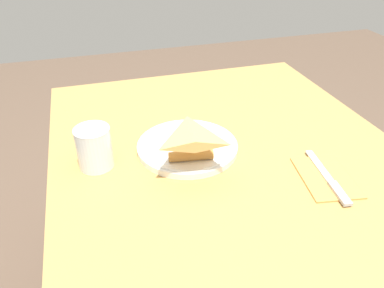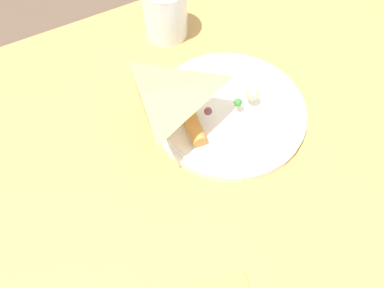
% 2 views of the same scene
% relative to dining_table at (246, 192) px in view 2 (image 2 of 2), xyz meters
% --- Properties ---
extents(ground_plane, '(6.00, 6.00, 0.00)m').
position_rel_dining_table_xyz_m(ground_plane, '(0.00, 0.00, -0.63)').
color(ground_plane, brown).
extents(dining_table, '(1.01, 0.88, 0.74)m').
position_rel_dining_table_xyz_m(dining_table, '(0.00, 0.00, 0.00)').
color(dining_table, tan).
rests_on(dining_table, ground_plane).
extents(plate_pizza, '(0.26, 0.26, 0.05)m').
position_rel_dining_table_xyz_m(plate_pizza, '(0.01, 0.10, 0.12)').
color(plate_pizza, white).
rests_on(plate_pizza, dining_table).
extents(milk_glass, '(0.08, 0.08, 0.10)m').
position_rel_dining_table_xyz_m(milk_glass, '(0.01, 0.33, 0.15)').
color(milk_glass, white).
rests_on(milk_glass, dining_table).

